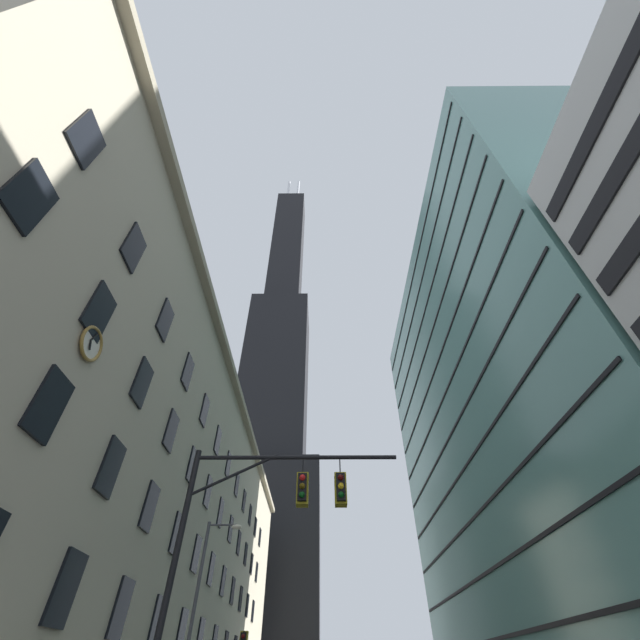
# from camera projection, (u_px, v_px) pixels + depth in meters

# --- Properties ---
(station_building) EXTENTS (16.53, 70.13, 24.18)m
(station_building) POSITION_uv_depth(u_px,v_px,m) (132.00, 521.00, 34.35)
(station_building) COLOR #B2A88E
(station_building) RESTS_ON ground
(dark_skyscraper) EXTENTS (25.23, 25.23, 180.43)m
(dark_skyscraper) POSITION_uv_depth(u_px,v_px,m) (272.00, 416.00, 103.39)
(dark_skyscraper) COLOR black
(dark_skyscraper) RESTS_ON ground
(glass_office_midrise) EXTENTS (19.72, 46.57, 47.10)m
(glass_office_midrise) POSITION_uv_depth(u_px,v_px,m) (537.00, 401.00, 41.53)
(glass_office_midrise) COLOR slate
(glass_office_midrise) RESTS_ON ground
(traffic_signal_mast) EXTENTS (7.23, 0.63, 7.55)m
(traffic_signal_mast) POSITION_uv_depth(u_px,v_px,m) (269.00, 517.00, 12.52)
(traffic_signal_mast) COLOR black
(traffic_signal_mast) RESTS_ON sidewalk_left
(street_lamppost) EXTENTS (1.90, 0.32, 7.94)m
(street_lamppost) POSITION_uv_depth(u_px,v_px,m) (202.00, 594.00, 19.24)
(street_lamppost) COLOR #47474C
(street_lamppost) RESTS_ON sidewalk_left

